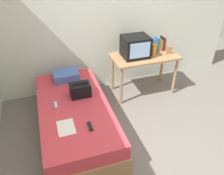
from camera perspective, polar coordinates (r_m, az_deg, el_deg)
name	(u,v)px	position (r m, az deg, el deg)	size (l,w,h in m)	color
ground_plane	(147,156)	(3.23, 8.86, -16.77)	(8.00, 8.00, 0.00)	slate
wall_back	(103,19)	(4.11, -2.17, 16.96)	(5.20, 0.10, 2.60)	silver
bed	(75,118)	(3.41, -9.31, -7.68)	(1.00, 2.00, 0.50)	#9E754C
desk	(144,60)	(4.08, 8.20, 6.83)	(1.16, 0.60, 0.76)	#9E754C
tv	(135,47)	(3.91, 5.94, 10.23)	(0.44, 0.39, 0.36)	black
water_bottle	(154,50)	(4.01, 10.46, 9.27)	(0.07, 0.07, 0.21)	orange
book_row	(158,44)	(4.24, 11.61, 10.65)	(0.23, 0.15, 0.25)	#2D5699
picture_frame	(169,50)	(4.14, 14.26, 9.10)	(0.11, 0.02, 0.14)	#9E754C
pillow	(66,75)	(3.83, -11.55, 3.03)	(0.41, 0.32, 0.13)	#4766AD
handbag	(80,90)	(3.36, -8.04, -0.58)	(0.30, 0.20, 0.23)	black
magazine	(66,127)	(2.90, -11.53, -9.84)	(0.21, 0.29, 0.01)	white
remote_dark	(90,126)	(2.86, -5.55, -9.70)	(0.04, 0.16, 0.02)	black
remote_silver	(56,105)	(3.28, -14.02, -4.29)	(0.04, 0.14, 0.02)	#B7B7BC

